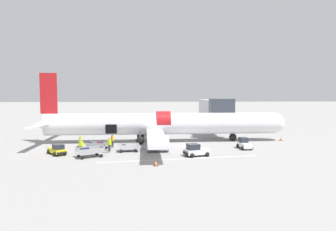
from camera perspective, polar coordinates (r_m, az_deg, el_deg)
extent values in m
plane|color=gray|center=(44.35, 2.63, -5.74)|extent=(500.00, 500.00, 0.00)
cube|color=silver|center=(35.40, 2.41, -8.26)|extent=(19.18, 2.49, 0.01)
cylinder|color=#4C4C51|center=(57.32, 8.63, -1.90)|extent=(0.60, 0.60, 3.27)
cube|color=silver|center=(57.08, 8.66, 1.33)|extent=(3.20, 13.24, 3.20)
cube|color=#333842|center=(51.24, 10.20, 1.01)|extent=(4.15, 1.60, 3.83)
cylinder|color=silver|center=(47.52, -0.90, -1.57)|extent=(36.48, 3.38, 3.38)
sphere|color=silver|center=(51.96, 19.61, -1.32)|extent=(3.21, 3.21, 3.21)
cone|color=silver|center=(49.81, -22.34, -1.62)|extent=(3.89, 3.11, 3.11)
cylinder|color=red|center=(47.46, -0.90, -1.21)|extent=(2.19, 3.39, 3.39)
cube|color=red|center=(49.40, -21.79, 3.93)|extent=(2.54, 0.28, 6.23)
cube|color=silver|center=(45.43, -23.32, -1.74)|extent=(1.01, 8.80, 0.20)
cube|color=silver|center=(53.81, -20.31, -0.80)|extent=(1.01, 8.80, 0.20)
cube|color=silver|center=(39.26, -2.25, -4.14)|extent=(2.41, 15.72, 0.40)
cube|color=silver|center=(55.86, -2.94, -1.68)|extent=(2.41, 15.72, 0.40)
cylinder|color=#B2B7BF|center=(39.47, -1.96, -5.34)|extent=(2.90, 2.15, 2.15)
cylinder|color=#B2B7BF|center=(55.89, -2.73, -2.56)|extent=(2.90, 2.15, 2.15)
cube|color=black|center=(46.10, -10.78, -2.56)|extent=(1.70, 0.12, 1.40)
cylinder|color=#56565B|center=(49.71, 12.25, -3.22)|extent=(0.22, 0.22, 1.43)
sphere|color=black|center=(49.80, 12.23, -4.04)|extent=(1.21, 1.21, 1.21)
cylinder|color=#56565B|center=(45.24, -5.33, -3.87)|extent=(0.22, 0.22, 1.43)
sphere|color=black|center=(45.35, -5.33, -4.76)|extent=(1.21, 1.21, 1.21)
cylinder|color=#56565B|center=(49.98, -5.26, -3.11)|extent=(0.22, 0.22, 1.43)
sphere|color=black|center=(50.08, -5.25, -3.92)|extent=(1.21, 1.21, 1.21)
cube|color=yellow|center=(40.36, -20.43, -6.27)|extent=(2.84, 3.18, 0.51)
cube|color=#232833|center=(39.77, -20.17, -5.60)|extent=(1.68, 1.74, 0.61)
cube|color=black|center=(38.94, -19.58, -6.78)|extent=(0.98, 0.78, 0.25)
sphere|color=black|center=(39.24, -20.69, -6.89)|extent=(0.56, 0.56, 0.56)
sphere|color=black|center=(39.67, -19.06, -6.73)|extent=(0.56, 0.56, 0.56)
sphere|color=black|center=(41.14, -21.73, -6.41)|extent=(0.56, 0.56, 0.56)
sphere|color=black|center=(41.56, -20.17, -6.27)|extent=(0.56, 0.56, 0.56)
cube|color=silver|center=(37.12, 5.55, -6.85)|extent=(3.26, 2.31, 0.61)
cube|color=#232833|center=(36.79, 4.82, -5.92)|extent=(1.63, 1.67, 0.69)
cube|color=black|center=(36.55, 3.35, -7.20)|extent=(0.48, 1.44, 0.30)
sphere|color=black|center=(37.47, 3.65, -7.14)|extent=(0.56, 0.56, 0.56)
sphere|color=black|center=(36.08, 4.59, -7.59)|extent=(0.56, 0.56, 0.56)
sphere|color=black|center=(38.27, 6.44, -6.92)|extent=(0.56, 0.56, 0.56)
sphere|color=black|center=(36.92, 7.47, -7.34)|extent=(0.56, 0.56, 0.56)
cube|color=white|center=(42.98, 14.38, -5.46)|extent=(1.29, 2.85, 0.60)
cube|color=#232833|center=(43.34, 14.17, -4.52)|extent=(1.07, 1.30, 0.68)
cube|color=black|center=(44.35, 13.72, -5.31)|extent=(1.10, 0.15, 0.30)
sphere|color=black|center=(44.11, 14.65, -5.56)|extent=(0.56, 0.56, 0.56)
sphere|color=black|center=(43.72, 13.22, -5.62)|extent=(0.56, 0.56, 0.56)
sphere|color=black|center=(42.35, 15.57, -5.98)|extent=(0.56, 0.56, 0.56)
sphere|color=black|center=(41.94, 14.09, -6.05)|extent=(0.56, 0.56, 0.56)
cube|color=#999BA0|center=(42.62, -13.28, -5.64)|extent=(3.12, 2.07, 0.05)
cube|color=#999BA0|center=(42.04, -11.53, -5.39)|extent=(0.41, 1.37, 0.47)
cube|color=#999BA0|center=(41.97, -13.65, -5.44)|extent=(2.73, 0.76, 0.47)
cube|color=#999BA0|center=(43.18, -12.94, -5.16)|extent=(2.73, 0.76, 0.47)
cube|color=#333338|center=(41.95, -10.90, -6.02)|extent=(0.89, 0.30, 0.06)
sphere|color=black|center=(41.64, -12.39, -6.20)|extent=(0.40, 0.40, 0.40)
sphere|color=black|center=(42.92, -11.67, -5.89)|extent=(0.40, 0.40, 0.40)
sphere|color=black|center=(42.44, -14.90, -6.05)|extent=(0.40, 0.40, 0.40)
sphere|color=black|center=(43.69, -14.13, -5.75)|extent=(0.40, 0.40, 0.40)
cube|color=#721951|center=(42.38, -12.69, -5.31)|extent=(0.53, 0.35, 0.50)
cube|color=#1E2347|center=(43.07, -14.58, -5.23)|extent=(0.54, 0.36, 0.44)
cube|color=#721951|center=(42.72, -13.14, -5.25)|extent=(0.38, 0.30, 0.50)
cube|color=#B7BABF|center=(40.16, -7.56, -6.15)|extent=(2.93, 1.91, 0.05)
cube|color=#B7BABF|center=(40.19, -5.61, -5.73)|extent=(0.21, 1.65, 0.49)
cube|color=#B7BABF|center=(39.33, -7.52, -5.97)|extent=(2.73, 0.31, 0.49)
cube|color=#B7BABF|center=(40.90, -7.61, -5.58)|extent=(2.73, 0.31, 0.49)
cube|color=#333338|center=(40.31, -4.92, -6.37)|extent=(0.90, 0.16, 0.06)
sphere|color=black|center=(39.45, -6.08, -6.70)|extent=(0.40, 0.40, 0.40)
sphere|color=black|center=(41.07, -6.23, -6.28)|extent=(0.40, 0.40, 0.40)
sphere|color=black|center=(39.37, -8.94, -6.75)|extent=(0.40, 0.40, 0.40)
sphere|color=black|center=(41.00, -8.98, -6.32)|extent=(0.40, 0.40, 0.40)
cube|color=black|center=(40.34, -8.40, -5.78)|extent=(0.49, 0.25, 0.41)
cube|color=#721951|center=(39.85, -8.86, -5.98)|extent=(0.47, 0.32, 0.31)
cube|color=#999BA0|center=(37.50, -14.66, -6.80)|extent=(3.67, 3.01, 0.05)
cube|color=#999BA0|center=(37.90, -12.36, -6.19)|extent=(0.84, 1.63, 0.54)
cube|color=#999BA0|center=(36.64, -14.30, -6.58)|extent=(2.86, 1.44, 0.54)
cube|color=#999BA0|center=(38.27, -15.03, -6.14)|extent=(2.86, 1.44, 0.54)
cube|color=#333338|center=(38.15, -11.66, -6.94)|extent=(0.84, 0.47, 0.06)
sphere|color=black|center=(37.06, -12.58, -7.49)|extent=(0.40, 0.40, 0.40)
sphere|color=black|center=(38.73, -13.41, -7.00)|extent=(0.40, 0.40, 0.40)
sphere|color=black|center=(36.45, -15.98, -7.74)|extent=(0.40, 0.40, 0.40)
sphere|color=black|center=(38.14, -16.66, -7.23)|extent=(0.40, 0.40, 0.40)
cube|color=#1E2347|center=(37.56, -15.16, -6.35)|extent=(0.52, 0.41, 0.53)
cube|color=#1E2347|center=(37.47, -15.99, -6.41)|extent=(0.56, 0.41, 0.50)
cylinder|color=black|center=(40.20, -16.19, -6.29)|extent=(0.37, 0.37, 0.89)
cylinder|color=#CCE523|center=(40.07, -16.21, -5.18)|extent=(0.48, 0.48, 0.70)
sphere|color=tan|center=(40.00, -16.23, -4.51)|extent=(0.24, 0.24, 0.24)
cylinder|color=#CCE523|center=(40.09, -16.56, -5.29)|extent=(0.15, 0.15, 0.64)
cylinder|color=#CCE523|center=(40.07, -15.86, -5.28)|extent=(0.15, 0.15, 0.64)
cylinder|color=#2D2D33|center=(44.16, -10.55, -5.27)|extent=(0.36, 0.36, 0.88)
cylinder|color=orange|center=(44.04, -10.56, -4.27)|extent=(0.46, 0.46, 0.69)
sphere|color=brown|center=(43.98, -10.57, -3.67)|extent=(0.24, 0.24, 0.24)
cylinder|color=orange|center=(43.81, -10.55, -4.41)|extent=(0.15, 0.15, 0.63)
cylinder|color=orange|center=(44.30, -10.57, -4.32)|extent=(0.15, 0.15, 0.63)
cylinder|color=#2D2D33|center=(44.02, -16.31, -5.41)|extent=(0.41, 0.41, 0.87)
cylinder|color=#B7E019|center=(43.90, -16.33, -4.40)|extent=(0.53, 0.53, 0.68)
sphere|color=tan|center=(43.84, -16.34, -3.81)|extent=(0.24, 0.24, 0.24)
cylinder|color=#B7E019|center=(44.15, -16.38, -4.46)|extent=(0.17, 0.17, 0.63)
cylinder|color=#B7E019|center=(43.68, -16.27, -4.55)|extent=(0.17, 0.17, 0.63)
cylinder|color=#2D2D33|center=(40.62, -11.11, -6.10)|extent=(0.36, 0.36, 0.87)
cylinder|color=#B7E019|center=(40.49, -11.13, -5.02)|extent=(0.46, 0.46, 0.69)
sphere|color=#9E7556|center=(40.42, -11.14, -4.36)|extent=(0.24, 0.24, 0.24)
cylinder|color=#B7E019|center=(40.56, -11.46, -5.11)|extent=(0.15, 0.15, 0.63)
cylinder|color=#B7E019|center=(40.44, -10.79, -5.13)|extent=(0.15, 0.15, 0.63)
cube|color=#2D2D33|center=(41.45, -16.70, -6.15)|extent=(0.48, 0.35, 0.65)
cube|color=black|center=(41.39, -16.71, -5.63)|extent=(0.27, 0.11, 0.12)
cube|color=#721951|center=(40.35, -12.29, -6.46)|extent=(0.51, 0.35, 0.50)
cube|color=black|center=(40.29, -12.30, -6.02)|extent=(0.29, 0.14, 0.12)
cube|color=black|center=(52.42, 20.69, -4.46)|extent=(0.53, 0.53, 0.03)
cone|color=orange|center=(52.38, 20.70, -4.16)|extent=(0.40, 0.40, 0.59)
cylinder|color=white|center=(52.38, 20.70, -4.13)|extent=(0.23, 0.23, 0.07)
cube|color=black|center=(32.10, -2.32, -9.53)|extent=(0.52, 0.52, 0.03)
cone|color=orange|center=(32.04, -2.33, -9.05)|extent=(0.38, 0.38, 0.59)
cylinder|color=white|center=(32.03, -2.33, -9.00)|extent=(0.22, 0.22, 0.07)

